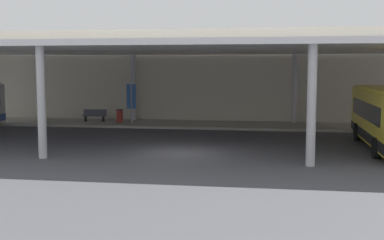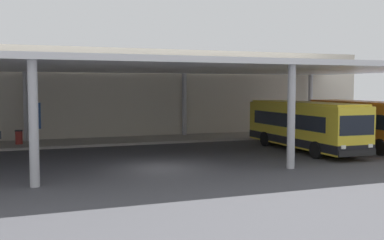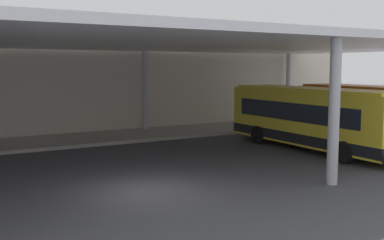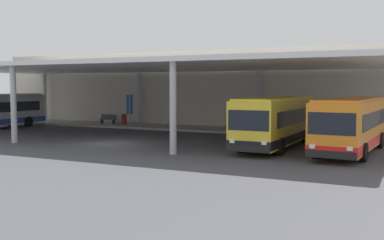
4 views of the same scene
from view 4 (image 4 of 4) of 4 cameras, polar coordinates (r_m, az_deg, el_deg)
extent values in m
plane|color=#47474C|center=(31.71, -10.08, -2.88)|extent=(200.00, 200.00, 0.00)
cube|color=#A39E93|center=(41.74, -0.60, -1.01)|extent=(42.00, 4.50, 0.18)
cube|color=beige|center=(44.51, 1.25, 3.89)|extent=(48.00, 1.60, 7.27)
cube|color=silver|center=(36.11, -5.05, 6.60)|extent=(40.00, 17.00, 0.30)
cylinder|color=#B2B2B7|center=(53.74, -17.73, 2.66)|extent=(0.40, 0.40, 5.25)
cylinder|color=#B2B2B7|center=(33.71, -21.20, 1.79)|extent=(0.40, 0.40, 5.25)
cylinder|color=#B2B2B7|center=(46.14, -6.52, 2.62)|extent=(0.40, 0.40, 5.25)
cylinder|color=#B2B2B7|center=(26.11, -2.36, 1.46)|extent=(0.40, 0.40, 5.25)
cylinder|color=#B2B2B7|center=(40.91, 8.26, 2.40)|extent=(0.40, 0.40, 5.25)
cylinder|color=black|center=(48.36, -21.71, -0.10)|extent=(0.32, 1.01, 1.00)
cylinder|color=black|center=(46.65, -19.59, -0.20)|extent=(0.32, 1.01, 1.00)
cube|color=yellow|center=(29.62, 10.37, -0.07)|extent=(2.68, 10.44, 2.70)
cube|color=black|center=(29.71, 10.34, -2.00)|extent=(2.70, 10.46, 0.50)
cube|color=black|center=(29.74, 10.46, 0.52)|extent=(2.69, 8.57, 0.90)
cube|color=black|center=(24.70, 7.00, -0.06)|extent=(2.30, 0.16, 1.10)
cube|color=black|center=(24.78, 6.90, -3.53)|extent=(2.45, 0.20, 0.36)
cube|color=yellow|center=(29.55, 10.41, 2.65)|extent=(2.48, 10.02, 0.12)
cube|color=yellow|center=(24.69, 7.04, 1.85)|extent=(1.75, 0.15, 0.28)
cube|color=white|center=(25.06, 4.98, -2.62)|extent=(0.28, 0.08, 0.20)
cube|color=white|center=(24.45, 8.90, -2.83)|extent=(0.28, 0.08, 0.20)
cylinder|color=black|center=(27.08, 5.91, -2.97)|extent=(0.30, 1.00, 1.00)
cylinder|color=black|center=(26.32, 10.91, -3.24)|extent=(0.30, 1.00, 1.00)
cylinder|color=black|center=(32.80, 9.70, -1.76)|extent=(0.30, 1.00, 1.00)
cylinder|color=black|center=(32.17, 13.88, -1.94)|extent=(0.30, 1.00, 1.00)
cube|color=orange|center=(28.39, 19.17, -0.42)|extent=(3.20, 10.55, 2.70)
cube|color=red|center=(28.48, 19.12, -2.43)|extent=(3.23, 10.57, 0.50)
cube|color=black|center=(28.51, 19.24, 0.20)|extent=(3.12, 8.68, 0.90)
cube|color=black|center=(23.33, 16.87, -0.45)|extent=(2.30, 0.28, 1.10)
cube|color=black|center=(23.41, 16.75, -4.13)|extent=(2.46, 0.33, 0.36)
cube|color=orange|center=(28.31, 19.24, 2.43)|extent=(2.98, 10.12, 0.12)
cube|color=yellow|center=(23.31, 16.93, 1.56)|extent=(1.75, 0.24, 0.28)
cube|color=white|center=(23.58, 14.64, -3.17)|extent=(0.28, 0.10, 0.20)
cube|color=white|center=(23.19, 18.94, -3.39)|extent=(0.28, 0.10, 0.20)
cylinder|color=black|center=(25.64, 15.08, -3.50)|extent=(0.35, 1.02, 1.00)
cylinder|color=black|center=(25.15, 20.50, -3.77)|extent=(0.35, 1.02, 1.00)
cylinder|color=black|center=(31.53, 17.88, -2.14)|extent=(0.35, 1.02, 1.00)
cylinder|color=black|center=(31.13, 22.30, -2.33)|extent=(0.35, 1.02, 1.00)
cube|color=#4C515B|center=(46.25, -10.38, 0.10)|extent=(1.80, 0.44, 0.08)
cube|color=#4C515B|center=(46.39, -10.24, 0.43)|extent=(1.80, 0.06, 0.44)
cube|color=#2D2D33|center=(46.68, -11.07, -0.15)|extent=(0.10, 0.36, 0.45)
cube|color=#2D2D33|center=(45.86, -9.67, -0.20)|extent=(0.10, 0.36, 0.45)
cylinder|color=maroon|center=(44.93, -8.41, 0.01)|extent=(0.48, 0.48, 0.90)
cylinder|color=black|center=(44.90, -8.42, 0.63)|extent=(0.52, 0.52, 0.08)
cylinder|color=#B2B2B7|center=(43.73, -7.69, 1.41)|extent=(0.12, 0.12, 3.20)
cube|color=#285199|center=(43.70, -7.71, 1.91)|extent=(0.70, 0.04, 1.80)
camera|label=1|loc=(14.05, -60.89, 3.68)|focal=47.22mm
camera|label=2|loc=(25.40, -57.73, 2.87)|focal=43.38mm
camera|label=3|loc=(27.43, -39.54, 3.95)|focal=43.05mm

